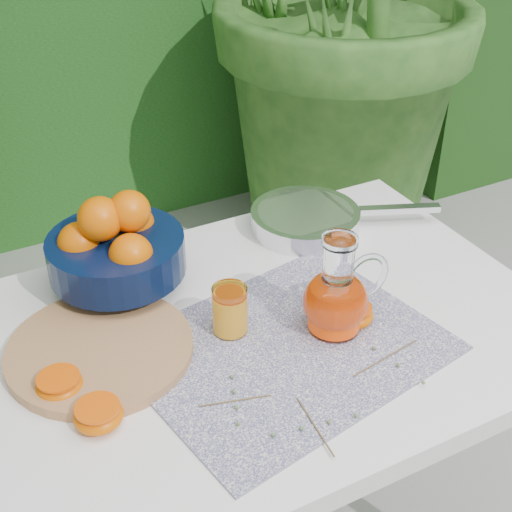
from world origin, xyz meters
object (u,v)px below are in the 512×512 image
white_table (261,361)px  juice_pitcher (337,298)px  fruit_bowl (115,246)px  saute_pan (307,219)px  cutting_board (100,350)px

white_table → juice_pitcher: bearing=-32.9°
fruit_bowl → juice_pitcher: (0.28, -0.29, -0.02)m
white_table → saute_pan: (0.23, 0.24, 0.10)m
white_table → cutting_board: cutting_board is taller
white_table → fruit_bowl: 0.33m
saute_pan → white_table: bearing=-134.4°
white_table → juice_pitcher: (0.10, -0.07, 0.15)m
juice_pitcher → saute_pan: 0.34m
cutting_board → juice_pitcher: 0.40m
white_table → fruit_bowl: fruit_bowl is taller
white_table → saute_pan: bearing=45.6°
fruit_bowl → cutting_board: bearing=-118.3°
fruit_bowl → saute_pan: fruit_bowl is taller
cutting_board → juice_pitcher: bearing=-18.2°
cutting_board → saute_pan: (0.50, 0.18, 0.01)m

